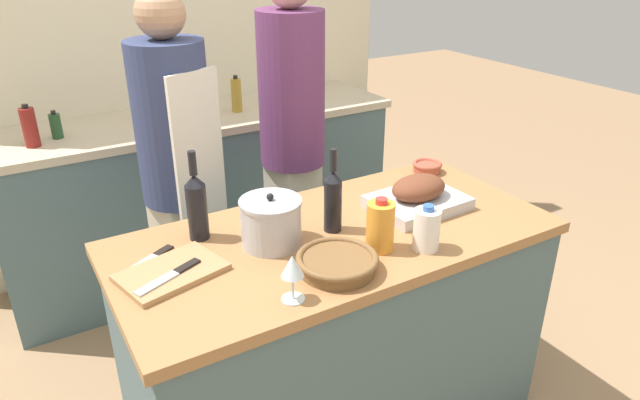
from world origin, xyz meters
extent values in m
cube|color=#4C666B|center=(0.00, 0.00, 0.42)|extent=(1.49, 0.71, 0.84)
cube|color=#A37042|center=(0.00, 0.00, 0.86)|extent=(1.53, 0.73, 0.04)
cube|color=#4C666B|center=(0.00, 1.42, 0.45)|extent=(2.11, 0.58, 0.89)
cube|color=beige|center=(0.00, 1.42, 0.91)|extent=(2.17, 0.60, 0.04)
cube|color=beige|center=(0.00, 1.77, 1.27)|extent=(2.67, 0.10, 2.55)
cube|color=#BCBCC1|center=(0.37, 0.01, 0.90)|extent=(0.35, 0.27, 0.04)
ellipsoid|color=brown|center=(0.37, 0.01, 0.96)|extent=(0.23, 0.16, 0.09)
cylinder|color=brown|center=(-0.13, -0.21, 0.90)|extent=(0.23, 0.23, 0.04)
torus|color=brown|center=(-0.13, -0.21, 0.92)|extent=(0.25, 0.25, 0.02)
cube|color=#AD7F51|center=(-0.57, 0.03, 0.89)|extent=(0.34, 0.27, 0.02)
cylinder|color=#B7B7BC|center=(-0.23, 0.04, 0.95)|extent=(0.20, 0.20, 0.15)
cylinder|color=#B7B7BC|center=(-0.23, 0.04, 1.03)|extent=(0.21, 0.21, 0.01)
sphere|color=black|center=(-0.23, 0.04, 1.05)|extent=(0.02, 0.02, 0.02)
cylinder|color=#A84C38|center=(0.63, 0.26, 0.90)|extent=(0.12, 0.12, 0.04)
torus|color=#A84C38|center=(0.63, 0.26, 0.91)|extent=(0.13, 0.13, 0.02)
cylinder|color=orange|center=(0.06, -0.17, 0.96)|extent=(0.09, 0.09, 0.16)
cylinder|color=red|center=(0.06, -0.17, 1.05)|extent=(0.04, 0.04, 0.02)
cylinder|color=white|center=(0.19, -0.24, 0.95)|extent=(0.09, 0.09, 0.14)
cylinder|color=#3360B2|center=(0.19, -0.24, 1.03)|extent=(0.04, 0.04, 0.02)
cylinder|color=black|center=(-0.42, 0.21, 0.97)|extent=(0.07, 0.07, 0.19)
cone|color=black|center=(-0.42, 0.21, 1.09)|extent=(0.07, 0.07, 0.04)
cylinder|color=black|center=(-0.42, 0.21, 1.15)|extent=(0.03, 0.03, 0.08)
cylinder|color=black|center=(0.00, 0.02, 0.97)|extent=(0.06, 0.06, 0.19)
cone|color=black|center=(0.00, 0.02, 1.08)|extent=(0.06, 0.06, 0.04)
cylinder|color=black|center=(0.00, 0.02, 1.14)|extent=(0.02, 0.02, 0.08)
cylinder|color=silver|center=(-0.32, -0.27, 0.88)|extent=(0.07, 0.07, 0.00)
cylinder|color=silver|center=(-0.32, -0.27, 0.92)|extent=(0.01, 0.01, 0.07)
cone|color=silver|center=(-0.32, -0.27, 0.99)|extent=(0.07, 0.07, 0.07)
cube|color=#B7B7BC|center=(-0.63, -0.03, 0.90)|extent=(0.14, 0.09, 0.01)
cube|color=black|center=(-0.53, 0.02, 0.90)|extent=(0.09, 0.06, 0.01)
cube|color=#B7B7BC|center=(-0.63, 0.13, 0.88)|extent=(0.11, 0.08, 0.01)
cube|color=black|center=(-0.55, 0.18, 0.88)|extent=(0.07, 0.06, 0.01)
cylinder|color=#B28E2D|center=(0.22, 1.37, 1.02)|extent=(0.06, 0.06, 0.18)
cylinder|color=black|center=(0.22, 1.37, 1.12)|extent=(0.02, 0.02, 0.02)
cylinder|color=#234C28|center=(-0.69, 1.39, 0.99)|extent=(0.05, 0.05, 0.12)
cylinder|color=black|center=(-0.69, 1.39, 1.06)|extent=(0.02, 0.02, 0.02)
cylinder|color=maroon|center=(-0.80, 1.32, 1.02)|extent=(0.07, 0.07, 0.18)
cylinder|color=black|center=(-0.80, 1.32, 1.12)|extent=(0.03, 0.03, 0.02)
cube|color=beige|center=(-0.32, 0.74, 0.40)|extent=(0.29, 0.25, 0.79)
cylinder|color=navy|center=(-0.32, 0.74, 1.12)|extent=(0.31, 0.31, 0.66)
sphere|color=tan|center=(-0.32, 0.74, 1.55)|extent=(0.19, 0.19, 0.19)
cube|color=silver|center=(-0.27, 0.60, 0.93)|extent=(0.23, 0.10, 0.84)
cube|color=beige|center=(0.24, 0.77, 0.42)|extent=(0.28, 0.24, 0.83)
cylinder|color=#663360|center=(0.24, 0.77, 1.18)|extent=(0.30, 0.30, 0.69)
camera|label=1|loc=(-0.94, -1.47, 1.82)|focal=32.00mm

